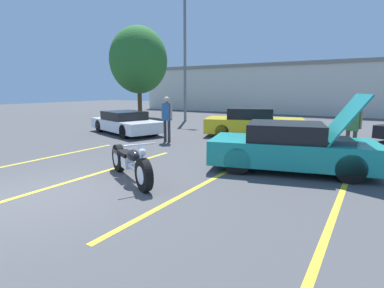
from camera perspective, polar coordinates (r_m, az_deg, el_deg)
name	(u,v)px	position (r m, az deg, el deg)	size (l,w,h in m)	color
ground_plane	(33,197)	(6.89, -27.98, -8.94)	(80.00, 80.00, 0.00)	#474749
parking_stripe_foreground	(42,159)	(10.44, -26.60, -2.52)	(0.12, 5.53, 0.01)	yellow
parking_stripe_middle	(104,171)	(8.26, -16.40, -5.02)	(0.12, 5.53, 0.01)	yellow
parking_stripe_back	(193,190)	(6.53, 0.20, -8.67)	(0.12, 5.53, 0.01)	yellow
parking_stripe_far	(333,218)	(5.70, 25.21, -12.65)	(0.12, 5.53, 0.01)	yellow
far_building	(304,87)	(28.59, 20.59, 10.15)	(32.00, 4.20, 4.40)	beige
light_pole	(186,54)	(20.59, -1.17, 16.80)	(1.21, 0.28, 8.10)	slate
tree_background	(139,60)	(23.40, -10.15, 15.44)	(4.26, 4.26, 6.72)	brown
motorcycle	(130,163)	(7.26, -11.76, -3.54)	(2.32, 1.35, 0.99)	black
show_car_hood_open	(292,147)	(8.35, 18.45, -0.60)	(4.50, 2.80, 2.03)	teal
parked_car_mid_row	(253,123)	(14.06, 11.59, 3.94)	(4.73, 3.15, 1.30)	yellow
parked_car_left_row	(126,123)	(15.00, -12.51, 3.97)	(4.60, 3.03, 1.08)	white
spectator_near_motorcycle	(352,125)	(10.66, 28.24, 3.28)	(0.52, 0.23, 1.75)	brown
spectator_by_show_car	(167,115)	(12.20, -4.82, 5.53)	(0.52, 0.24, 1.84)	#333338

